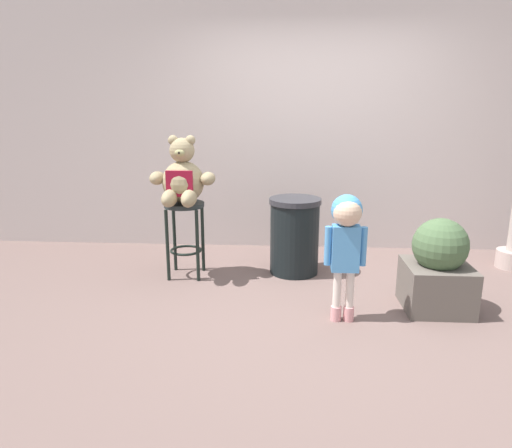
# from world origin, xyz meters

# --- Properties ---
(ground_plane) EXTENTS (24.00, 24.00, 0.00)m
(ground_plane) POSITION_xyz_m (0.00, 0.00, 0.00)
(ground_plane) COLOR #69534E
(building_wall) EXTENTS (8.00, 0.30, 3.25)m
(building_wall) POSITION_xyz_m (0.00, 1.85, 1.62)
(building_wall) COLOR beige
(building_wall) RESTS_ON ground_plane
(bar_stool_with_teddy) EXTENTS (0.37, 0.37, 0.71)m
(bar_stool_with_teddy) POSITION_xyz_m (-1.21, 0.68, 0.51)
(bar_stool_with_teddy) COLOR #212828
(bar_stool_with_teddy) RESTS_ON ground_plane
(teddy_bear) EXTENTS (0.60, 0.54, 0.62)m
(teddy_bear) POSITION_xyz_m (-1.21, 0.65, 0.93)
(teddy_bear) COLOR #998763
(teddy_bear) RESTS_ON bar_stool_with_teddy
(child_walking) EXTENTS (0.31, 0.24, 0.97)m
(child_walking) POSITION_xyz_m (0.16, -0.19, 0.70)
(child_walking) COLOR pink
(child_walking) RESTS_ON ground_plane
(trash_bin) EXTENTS (0.49, 0.49, 0.74)m
(trash_bin) POSITION_xyz_m (-0.18, 0.84, 0.37)
(trash_bin) COLOR black
(trash_bin) RESTS_ON ground_plane
(planter_with_shrub) EXTENTS (0.50, 0.50, 0.74)m
(planter_with_shrub) POSITION_xyz_m (0.93, 0.06, 0.34)
(planter_with_shrub) COLOR #5D544C
(planter_with_shrub) RESTS_ON ground_plane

